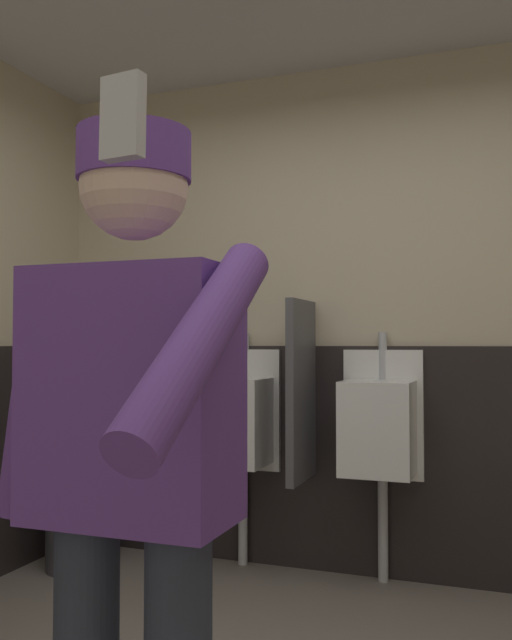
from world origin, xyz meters
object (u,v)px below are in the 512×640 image
urinal_middle (379,426)px  trash_bin (80,513)px  cell_phone (123,117)px  urinal_left (237,420)px  person (130,443)px

urinal_middle → trash_bin: size_ratio=2.17×
cell_phone → urinal_middle: bearing=99.5°
urinal_left → cell_phone: bearing=-71.3°
urinal_middle → person: 2.07m
person → cell_phone: (0.28, -0.50, 0.50)m
urinal_middle → cell_phone: (0.11, -2.56, 0.69)m
urinal_middle → person: person is taller
person → trash_bin: (-1.37, 1.79, -0.69)m
urinal_middle → cell_phone: bearing=-87.5°
trash_bin → cell_phone: bearing=-54.3°
trash_bin → person: bearing=-52.7°
urinal_middle → person: (-0.17, -2.06, 0.19)m
person → cell_phone: size_ratio=14.87×
person → cell_phone: bearing=-60.5°
trash_bin → urinal_left: bearing=18.5°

